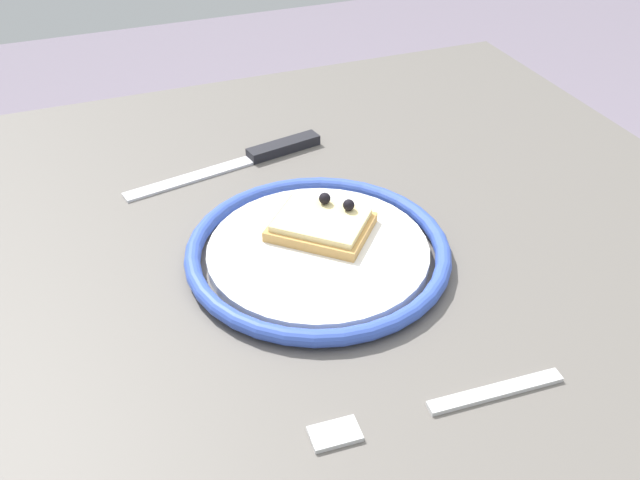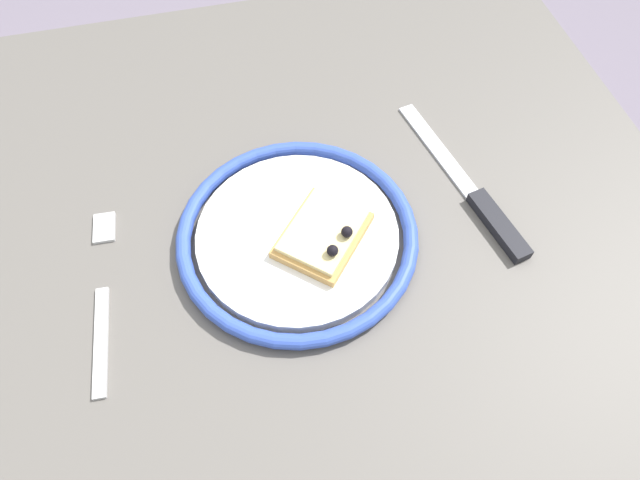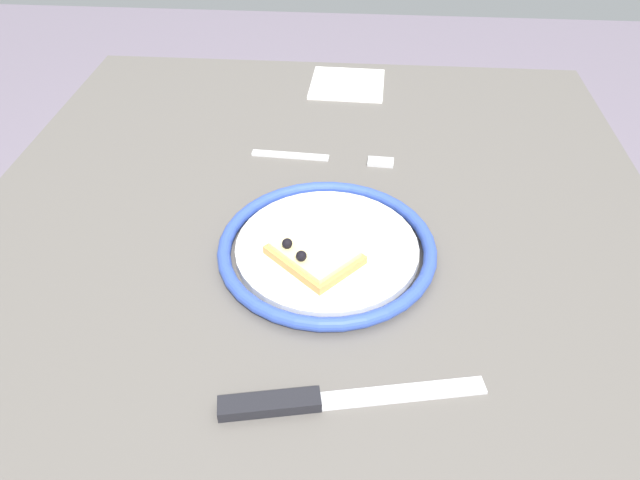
{
  "view_description": "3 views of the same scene",
  "coord_description": "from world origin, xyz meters",
  "views": [
    {
      "loc": [
        -0.44,
        0.2,
        1.19
      ],
      "look_at": [
        0.06,
        0.01,
        0.8
      ],
      "focal_mm": 39.35,
      "sensor_mm": 36.0,
      "label": 1
    },
    {
      "loc": [
        -0.0,
        -0.28,
        1.26
      ],
      "look_at": [
        0.07,
        0.0,
        0.8
      ],
      "focal_mm": 30.71,
      "sensor_mm": 36.0,
      "label": 2
    },
    {
      "loc": [
        0.54,
        0.05,
        1.22
      ],
      "look_at": [
        0.06,
        0.01,
        0.81
      ],
      "focal_mm": 32.51,
      "sensor_mm": 36.0,
      "label": 3
    }
  ],
  "objects": [
    {
      "name": "ground_plane",
      "position": [
        0.0,
        0.0,
        0.0
      ],
      "size": [
        6.0,
        6.0,
        0.0
      ],
      "primitive_type": "plane",
      "color": "slate"
    },
    {
      "name": "fork",
      "position": [
        -0.15,
        0.0,
        0.78
      ],
      "size": [
        0.03,
        0.2,
        0.0
      ],
      "color": "silver",
      "rests_on": "dining_table"
    },
    {
      "name": "dining_table",
      "position": [
        0.0,
        0.0,
        0.67
      ],
      "size": [
        0.96,
        0.87,
        0.78
      ],
      "color": "#5B5651",
      "rests_on": "ground_plane"
    },
    {
      "name": "plate",
      "position": [
        0.05,
        0.02,
        0.79
      ],
      "size": [
        0.25,
        0.25,
        0.02
      ],
      "color": "white",
      "rests_on": "dining_table"
    },
    {
      "name": "pizza_slice_near",
      "position": [
        0.07,
        0.01,
        0.8
      ],
      "size": [
        0.11,
        0.12,
        0.03
      ],
      "color": "tan",
      "rests_on": "plate"
    },
    {
      "name": "knife",
      "position": [
        0.25,
        0.01,
        0.78
      ],
      "size": [
        0.07,
        0.24,
        0.01
      ],
      "color": "silver",
      "rests_on": "dining_table"
    }
  ]
}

